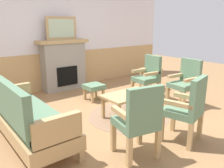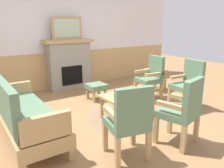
{
  "view_description": "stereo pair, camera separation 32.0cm",
  "coord_description": "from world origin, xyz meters",
  "px_view_note": "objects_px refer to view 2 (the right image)",
  "views": [
    {
      "loc": [
        -2.65,
        -2.96,
        1.69
      ],
      "look_at": [
        0.0,
        0.35,
        0.55
      ],
      "focal_mm": 36.64,
      "sensor_mm": 36.0,
      "label": 1
    },
    {
      "loc": [
        -2.4,
        -3.15,
        1.69
      ],
      "look_at": [
        0.0,
        0.35,
        0.55
      ],
      "focal_mm": 36.64,
      "sensor_mm": 36.0,
      "label": 2
    }
  ],
  "objects_px": {
    "fireplace": "(69,64)",
    "framed_picture": "(67,28)",
    "armchair_near_fireplace": "(151,76)",
    "book_on_table": "(132,93)",
    "side_table": "(156,73)",
    "coffee_table": "(128,97)",
    "armchair_front_center": "(129,119)",
    "footstool": "(96,87)",
    "armchair_by_window_left": "(189,82)",
    "armchair_front_left": "(183,109)",
    "couch": "(24,115)"
  },
  "relations": [
    {
      "from": "armchair_by_window_left",
      "to": "coffee_table",
      "type": "bearing_deg",
      "value": 166.26
    },
    {
      "from": "armchair_front_center",
      "to": "framed_picture",
      "type": "bearing_deg",
      "value": 77.76
    },
    {
      "from": "book_on_table",
      "to": "armchair_near_fireplace",
      "type": "distance_m",
      "value": 1.16
    },
    {
      "from": "fireplace",
      "to": "framed_picture",
      "type": "xyz_separation_m",
      "value": [
        0.0,
        0.0,
        0.91
      ]
    },
    {
      "from": "footstool",
      "to": "framed_picture",
      "type": "bearing_deg",
      "value": 94.97
    },
    {
      "from": "armchair_near_fireplace",
      "to": "armchair_by_window_left",
      "type": "bearing_deg",
      "value": -76.3
    },
    {
      "from": "framed_picture",
      "to": "couch",
      "type": "height_order",
      "value": "framed_picture"
    },
    {
      "from": "couch",
      "to": "coffee_table",
      "type": "xyz_separation_m",
      "value": [
        1.79,
        -0.17,
        -0.01
      ]
    },
    {
      "from": "framed_picture",
      "to": "side_table",
      "type": "bearing_deg",
      "value": -38.95
    },
    {
      "from": "framed_picture",
      "to": "armchair_front_center",
      "type": "height_order",
      "value": "framed_picture"
    },
    {
      "from": "coffee_table",
      "to": "armchair_front_center",
      "type": "height_order",
      "value": "armchair_front_center"
    },
    {
      "from": "book_on_table",
      "to": "armchair_front_left",
      "type": "relative_size",
      "value": 0.18
    },
    {
      "from": "framed_picture",
      "to": "footstool",
      "type": "relative_size",
      "value": 2.0
    },
    {
      "from": "book_on_table",
      "to": "side_table",
      "type": "xyz_separation_m",
      "value": [
        1.61,
        1.01,
        -0.02
      ]
    },
    {
      "from": "framed_picture",
      "to": "armchair_near_fireplace",
      "type": "distance_m",
      "value": 2.43
    },
    {
      "from": "book_on_table",
      "to": "side_table",
      "type": "height_order",
      "value": "side_table"
    },
    {
      "from": "armchair_front_left",
      "to": "side_table",
      "type": "bearing_deg",
      "value": 52.81
    },
    {
      "from": "fireplace",
      "to": "armchair_front_center",
      "type": "relative_size",
      "value": 1.33
    },
    {
      "from": "couch",
      "to": "book_on_table",
      "type": "bearing_deg",
      "value": -5.8
    },
    {
      "from": "armchair_by_window_left",
      "to": "side_table",
      "type": "relative_size",
      "value": 1.78
    },
    {
      "from": "fireplace",
      "to": "framed_picture",
      "type": "height_order",
      "value": "framed_picture"
    },
    {
      "from": "framed_picture",
      "to": "armchair_by_window_left",
      "type": "xyz_separation_m",
      "value": [
        1.36,
        -2.72,
        -1.02
      ]
    },
    {
      "from": "couch",
      "to": "armchair_by_window_left",
      "type": "relative_size",
      "value": 1.84
    },
    {
      "from": "couch",
      "to": "armchair_by_window_left",
      "type": "xyz_separation_m",
      "value": [
        3.08,
        -0.48,
        0.14
      ]
    },
    {
      "from": "footstool",
      "to": "armchair_front_center",
      "type": "relative_size",
      "value": 0.41
    },
    {
      "from": "fireplace",
      "to": "side_table",
      "type": "distance_m",
      "value": 2.26
    },
    {
      "from": "armchair_front_left",
      "to": "book_on_table",
      "type": "bearing_deg",
      "value": 87.45
    },
    {
      "from": "armchair_near_fireplace",
      "to": "side_table",
      "type": "distance_m",
      "value": 0.76
    },
    {
      "from": "book_on_table",
      "to": "armchair_front_left",
      "type": "bearing_deg",
      "value": -92.55
    },
    {
      "from": "couch",
      "to": "armchair_front_center",
      "type": "bearing_deg",
      "value": -51.91
    },
    {
      "from": "fireplace",
      "to": "side_table",
      "type": "height_order",
      "value": "fireplace"
    },
    {
      "from": "framed_picture",
      "to": "footstool",
      "type": "distance_m",
      "value": 1.76
    },
    {
      "from": "couch",
      "to": "armchair_front_center",
      "type": "relative_size",
      "value": 1.84
    },
    {
      "from": "framed_picture",
      "to": "armchair_near_fireplace",
      "type": "relative_size",
      "value": 0.82
    },
    {
      "from": "coffee_table",
      "to": "armchair_front_center",
      "type": "distance_m",
      "value": 1.35
    },
    {
      "from": "couch",
      "to": "side_table",
      "type": "bearing_deg",
      "value": 13.29
    },
    {
      "from": "fireplace",
      "to": "armchair_front_left",
      "type": "xyz_separation_m",
      "value": [
        0.09,
        -3.61,
        -0.11
      ]
    },
    {
      "from": "fireplace",
      "to": "armchair_front_left",
      "type": "bearing_deg",
      "value": -88.57
    },
    {
      "from": "book_on_table",
      "to": "armchair_front_left",
      "type": "xyz_separation_m",
      "value": [
        -0.05,
        -1.18,
        0.08
      ]
    },
    {
      "from": "framed_picture",
      "to": "couch",
      "type": "distance_m",
      "value": 3.05
    },
    {
      "from": "book_on_table",
      "to": "footstool",
      "type": "distance_m",
      "value": 1.22
    },
    {
      "from": "book_on_table",
      "to": "armchair_front_left",
      "type": "distance_m",
      "value": 1.19
    },
    {
      "from": "fireplace",
      "to": "armchair_front_center",
      "type": "xyz_separation_m",
      "value": [
        -0.75,
        -3.47,
        -0.11
      ]
    },
    {
      "from": "couch",
      "to": "armchair_near_fireplace",
      "type": "xyz_separation_m",
      "value": [
        2.88,
        0.36,
        0.14
      ]
    },
    {
      "from": "fireplace",
      "to": "armchair_near_fireplace",
      "type": "distance_m",
      "value": 2.2
    },
    {
      "from": "side_table",
      "to": "framed_picture",
      "type": "bearing_deg",
      "value": 141.05
    },
    {
      "from": "armchair_by_window_left",
      "to": "framed_picture",
      "type": "bearing_deg",
      "value": 116.62
    },
    {
      "from": "fireplace",
      "to": "armchair_by_window_left",
      "type": "relative_size",
      "value": 1.33
    },
    {
      "from": "fireplace",
      "to": "framed_picture",
      "type": "relative_size",
      "value": 1.62
    },
    {
      "from": "coffee_table",
      "to": "armchair_front_left",
      "type": "relative_size",
      "value": 0.98
    }
  ]
}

